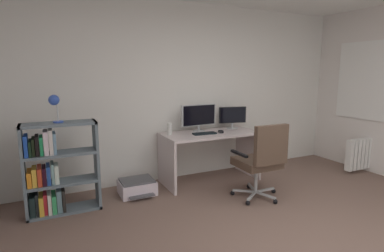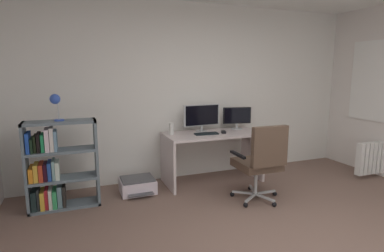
{
  "view_description": "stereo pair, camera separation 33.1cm",
  "coord_description": "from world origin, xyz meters",
  "px_view_note": "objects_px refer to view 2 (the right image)",
  "views": [
    {
      "loc": [
        -2.08,
        -1.68,
        1.62
      ],
      "look_at": [
        -0.33,
        1.93,
        0.92
      ],
      "focal_mm": 28.81,
      "sensor_mm": 36.0,
      "label": 1
    },
    {
      "loc": [
        -1.78,
        -1.81,
        1.62
      ],
      "look_at": [
        -0.33,
        1.93,
        0.92
      ],
      "focal_mm": 28.81,
      "sensor_mm": 36.0,
      "label": 2
    }
  ],
  "objects_px": {
    "computer_mouse": "(223,132)",
    "radiator": "(376,157)",
    "desk": "(213,146)",
    "bookshelf": "(54,168)",
    "monitor_main": "(202,116)",
    "printer": "(138,185)",
    "desk_lamp": "(55,102)",
    "keyboard": "(206,134)",
    "office_chair": "(261,160)",
    "desktop_speaker": "(171,129)",
    "monitor_secondary": "(237,117)"
  },
  "relations": [
    {
      "from": "keyboard",
      "to": "printer",
      "type": "height_order",
      "value": "keyboard"
    },
    {
      "from": "radiator",
      "to": "desk",
      "type": "bearing_deg",
      "value": 163.6
    },
    {
      "from": "office_chair",
      "to": "desk_lamp",
      "type": "distance_m",
      "value": 2.54
    },
    {
      "from": "desk",
      "to": "desk_lamp",
      "type": "bearing_deg",
      "value": -175.11
    },
    {
      "from": "computer_mouse",
      "to": "radiator",
      "type": "distance_m",
      "value": 2.48
    },
    {
      "from": "desktop_speaker",
      "to": "computer_mouse",
      "type": "bearing_deg",
      "value": -13.65
    },
    {
      "from": "computer_mouse",
      "to": "radiator",
      "type": "relative_size",
      "value": 0.13
    },
    {
      "from": "monitor_secondary",
      "to": "desk_lamp",
      "type": "relative_size",
      "value": 1.41
    },
    {
      "from": "computer_mouse",
      "to": "desktop_speaker",
      "type": "bearing_deg",
      "value": -176.56
    },
    {
      "from": "monitor_main",
      "to": "printer",
      "type": "height_order",
      "value": "monitor_main"
    },
    {
      "from": "keyboard",
      "to": "office_chair",
      "type": "relative_size",
      "value": 0.34
    },
    {
      "from": "desktop_speaker",
      "to": "office_chair",
      "type": "relative_size",
      "value": 0.17
    },
    {
      "from": "bookshelf",
      "to": "desk_lamp",
      "type": "xyz_separation_m",
      "value": [
        0.07,
        -0.0,
        0.79
      ]
    },
    {
      "from": "desk",
      "to": "monitor_main",
      "type": "bearing_deg",
      "value": 131.68
    },
    {
      "from": "keyboard",
      "to": "desktop_speaker",
      "type": "height_order",
      "value": "desktop_speaker"
    },
    {
      "from": "desk",
      "to": "radiator",
      "type": "xyz_separation_m",
      "value": [
        2.49,
        -0.73,
        -0.23
      ]
    },
    {
      "from": "monitor_main",
      "to": "monitor_secondary",
      "type": "xyz_separation_m",
      "value": [
        0.6,
        0.0,
        -0.04
      ]
    },
    {
      "from": "monitor_main",
      "to": "office_chair",
      "type": "bearing_deg",
      "value": -71.25
    },
    {
      "from": "computer_mouse",
      "to": "desk",
      "type": "bearing_deg",
      "value": 161.81
    },
    {
      "from": "monitor_main",
      "to": "desk_lamp",
      "type": "height_order",
      "value": "desk_lamp"
    },
    {
      "from": "desk_lamp",
      "to": "keyboard",
      "type": "bearing_deg",
      "value": 3.03
    },
    {
      "from": "desktop_speaker",
      "to": "desk_lamp",
      "type": "relative_size",
      "value": 0.54
    },
    {
      "from": "computer_mouse",
      "to": "bookshelf",
      "type": "xyz_separation_m",
      "value": [
        -2.28,
        -0.09,
        -0.26
      ]
    },
    {
      "from": "computer_mouse",
      "to": "office_chair",
      "type": "bearing_deg",
      "value": -65.57
    },
    {
      "from": "desktop_speaker",
      "to": "desk_lamp",
      "type": "bearing_deg",
      "value": -169.72
    },
    {
      "from": "monitor_secondary",
      "to": "keyboard",
      "type": "height_order",
      "value": "monitor_secondary"
    },
    {
      "from": "monitor_main",
      "to": "bookshelf",
      "type": "relative_size",
      "value": 0.54
    },
    {
      "from": "office_chair",
      "to": "desktop_speaker",
      "type": "bearing_deg",
      "value": 130.21
    },
    {
      "from": "keyboard",
      "to": "computer_mouse",
      "type": "relative_size",
      "value": 3.4
    },
    {
      "from": "radiator",
      "to": "keyboard",
      "type": "bearing_deg",
      "value": 165.94
    },
    {
      "from": "printer",
      "to": "radiator",
      "type": "distance_m",
      "value": 3.7
    },
    {
      "from": "monitor_main",
      "to": "computer_mouse",
      "type": "bearing_deg",
      "value": -42.27
    },
    {
      "from": "computer_mouse",
      "to": "printer",
      "type": "xyz_separation_m",
      "value": [
        -1.27,
        0.05,
        -0.66
      ]
    },
    {
      "from": "desk",
      "to": "printer",
      "type": "height_order",
      "value": "desk"
    },
    {
      "from": "monitor_secondary",
      "to": "bookshelf",
      "type": "distance_m",
      "value": 2.68
    },
    {
      "from": "desk",
      "to": "bookshelf",
      "type": "distance_m",
      "value": 2.16
    },
    {
      "from": "radiator",
      "to": "monitor_secondary",
      "type": "bearing_deg",
      "value": 156.64
    },
    {
      "from": "computer_mouse",
      "to": "desktop_speaker",
      "type": "relative_size",
      "value": 0.59
    },
    {
      "from": "monitor_secondary",
      "to": "office_chair",
      "type": "height_order",
      "value": "monitor_secondary"
    },
    {
      "from": "computer_mouse",
      "to": "radiator",
      "type": "bearing_deg",
      "value": 1.88
    },
    {
      "from": "desk_lamp",
      "to": "monitor_main",
      "type": "bearing_deg",
      "value": 9.11
    },
    {
      "from": "desktop_speaker",
      "to": "radiator",
      "type": "xyz_separation_m",
      "value": [
        3.1,
        -0.82,
        -0.52
      ]
    },
    {
      "from": "desk",
      "to": "monitor_secondary",
      "type": "bearing_deg",
      "value": 15.98
    },
    {
      "from": "office_chair",
      "to": "bookshelf",
      "type": "relative_size",
      "value": 0.94
    },
    {
      "from": "desk_lamp",
      "to": "radiator",
      "type": "distance_m",
      "value": 4.71
    },
    {
      "from": "desk",
      "to": "bookshelf",
      "type": "bearing_deg",
      "value": -175.27
    },
    {
      "from": "computer_mouse",
      "to": "desk_lamp",
      "type": "height_order",
      "value": "desk_lamp"
    },
    {
      "from": "bookshelf",
      "to": "radiator",
      "type": "xyz_separation_m",
      "value": [
        4.64,
        -0.55,
        -0.19
      ]
    },
    {
      "from": "monitor_main",
      "to": "bookshelf",
      "type": "height_order",
      "value": "monitor_main"
    },
    {
      "from": "bookshelf",
      "to": "printer",
      "type": "xyz_separation_m",
      "value": [
        1.01,
        0.14,
        -0.4
      ]
    }
  ]
}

